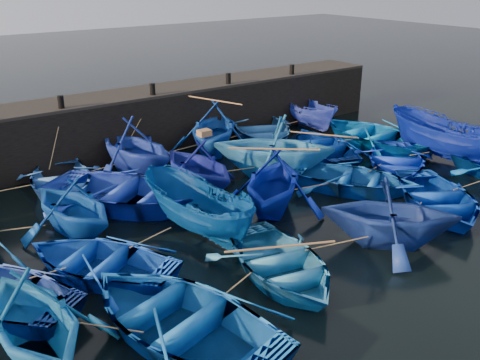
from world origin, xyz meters
TOP-DOWN VIEW (x-y plane):
  - ground at (0.00, 0.00)m, footprint 120.00×120.00m
  - quay_wall at (0.00, 10.50)m, footprint 26.00×2.50m
  - quay_top at (0.00, 10.50)m, footprint 26.00×2.50m
  - bollard_1 at (-4.00, 9.60)m, footprint 0.24×0.24m
  - bollard_2 at (0.00, 9.60)m, footprint 0.24×0.24m
  - bollard_3 at (4.00, 9.60)m, footprint 0.24×0.24m
  - bollard_4 at (8.00, 9.60)m, footprint 0.24×0.24m
  - boat_1 at (-5.05, 7.51)m, footprint 4.51×5.41m
  - boat_2 at (-1.91, 7.74)m, footprint 4.49×4.98m
  - boat_3 at (2.05, 7.94)m, footprint 5.94×5.97m
  - boat_4 at (4.88, 8.12)m, footprint 5.96×6.68m
  - boat_5 at (8.16, 8.19)m, footprint 2.25×4.25m
  - boat_7 at (-5.78, 4.01)m, footprint 3.92×4.33m
  - boat_8 at (-3.61, 4.81)m, footprint 6.76×7.15m
  - boat_9 at (-0.86, 4.62)m, footprint 3.55×4.09m
  - boat_10 at (2.38, 4.21)m, footprint 6.29×6.28m
  - boat_11 at (5.65, 4.73)m, footprint 4.65×5.48m
  - boat_12 at (8.48, 4.32)m, footprint 4.32×5.87m
  - boat_14 at (-6.13, 1.24)m, footprint 5.09×5.48m
  - boat_15 at (-2.80, 1.64)m, footprint 2.39×4.81m
  - boat_16 at (0.26, 1.67)m, footprint 5.52×5.46m
  - boat_17 at (3.76, 1.29)m, footprint 5.33×5.83m
  - boat_18 at (6.60, 1.56)m, footprint 5.79×5.74m
  - boat_19 at (9.37, 1.34)m, footprint 2.29×5.32m
  - boat_20 at (-8.54, -1.14)m, footprint 3.63×4.15m
  - boat_21 at (-5.70, -2.33)m, footprint 5.17×6.24m
  - boat_22 at (-2.30, -1.75)m, footprint 4.06×5.05m
  - boat_23 at (1.51, -2.23)m, footprint 5.31×5.32m
  - boat_24 at (4.77, -1.66)m, footprint 5.42×5.86m
  - wooden_crate at (-0.56, 4.62)m, footprint 0.45×0.37m
  - mooring_ropes at (0.05, 4.75)m, footprint 17.41×11.87m
  - loose_oars at (1.41, 3.15)m, footprint 10.22×11.78m

SIDE VIEW (x-z plane):
  - ground at x=0.00m, z-range 0.00..0.00m
  - boat_14 at x=-6.13m, z-range 0.00..0.93m
  - boat_22 at x=-2.30m, z-range 0.00..0.93m
  - boat_11 at x=5.65m, z-range 0.00..0.96m
  - boat_1 at x=-5.05m, z-range 0.00..0.97m
  - boat_18 at x=6.60m, z-range 0.00..0.99m
  - boat_17 at x=3.76m, z-range 0.00..0.99m
  - boat_24 at x=4.77m, z-range 0.00..0.99m
  - boat_21 at x=-5.70m, z-range 0.00..1.12m
  - boat_4 at x=4.88m, z-range 0.00..1.14m
  - boat_12 at x=8.48m, z-range 0.00..1.18m
  - boat_8 at x=-3.61m, z-range 0.00..1.21m
  - boat_5 at x=8.16m, z-range 0.00..1.56m
  - mooring_ropes at x=0.05m, z-range -0.18..1.92m
  - boat_15 at x=-2.80m, z-range 0.00..1.78m
  - boat_7 at x=-5.78m, z-range 0.00..1.98m
  - boat_19 at x=9.37m, z-range 0.00..2.01m
  - boat_20 at x=-8.54m, z-range 0.00..2.10m
  - boat_9 at x=-0.86m, z-range 0.00..2.10m
  - boat_23 at x=1.51m, z-range 0.00..2.13m
  - boat_16 at x=0.26m, z-range 0.00..2.20m
  - boat_2 at x=-1.91m, z-range 0.00..2.30m
  - boat_3 at x=2.05m, z-range 0.00..2.38m
  - quay_wall at x=0.00m, z-range 0.00..2.50m
  - boat_10 at x=2.38m, z-range 0.00..2.51m
  - loose_oars at x=1.41m, z-range 0.89..2.41m
  - wooden_crate at x=-0.56m, z-range 2.10..2.32m
  - quay_top at x=0.00m, z-range 2.50..2.62m
  - bollard_1 at x=-4.00m, z-range 2.62..3.12m
  - bollard_2 at x=0.00m, z-range 2.62..3.12m
  - bollard_3 at x=4.00m, z-range 2.62..3.12m
  - bollard_4 at x=8.00m, z-range 2.62..3.12m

